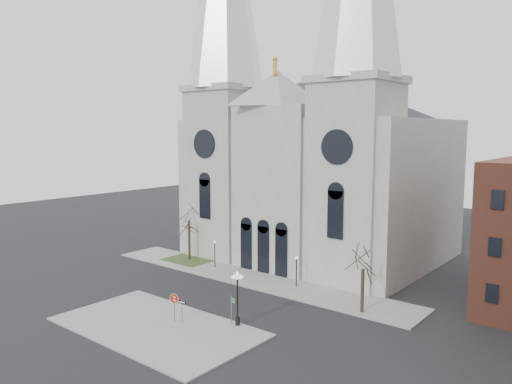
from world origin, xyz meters
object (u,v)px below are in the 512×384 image
Objects in this scene: stop_sign at (174,301)px; one_way_sign at (182,306)px; street_name_sign at (232,308)px; globe_lamp at (237,292)px.

stop_sign reaches higher than one_way_sign.
stop_sign is 1.00× the size of street_name_sign.
one_way_sign is (-4.26, -2.47, -1.58)m from globe_lamp.
globe_lamp is 2.35× the size of one_way_sign.
globe_lamp is at bearing 31.63° from stop_sign.
street_name_sign is (3.81, 2.27, 0.09)m from one_way_sign.
one_way_sign is at bearing -129.86° from street_name_sign.
stop_sign is 5.11m from street_name_sign.
stop_sign is at bearing -130.05° from street_name_sign.
stop_sign is 0.53× the size of globe_lamp.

